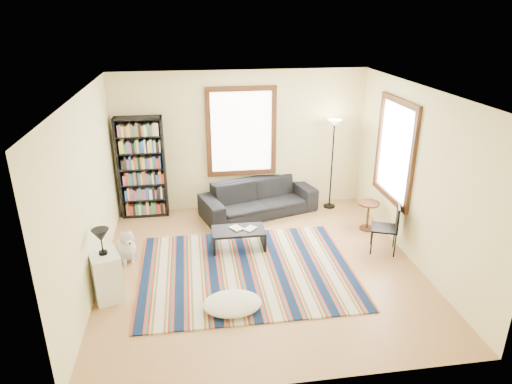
{
  "coord_description": "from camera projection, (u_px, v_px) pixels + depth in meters",
  "views": [
    {
      "loc": [
        -1.01,
        -6.3,
        3.87
      ],
      "look_at": [
        0.0,
        0.5,
        1.1
      ],
      "focal_mm": 32.0,
      "sensor_mm": 36.0,
      "label": 1
    }
  ],
  "objects": [
    {
      "name": "white_cabinet",
      "position": [
        106.0,
        276.0,
        6.48
      ],
      "size": [
        0.53,
        0.6,
        0.7
      ],
      "primitive_type": "cube",
      "rotation": [
        0.0,
        0.0,
        0.34
      ],
      "color": "silver",
      "rests_on": "floor"
    },
    {
      "name": "folding_chair",
      "position": [
        384.0,
        228.0,
        7.7
      ],
      "size": [
        0.54,
        0.53,
        0.86
      ],
      "primitive_type": "cube",
      "rotation": [
        0.0,
        0.0,
        -0.39
      ],
      "color": "black",
      "rests_on": "floor"
    },
    {
      "name": "wall_left",
      "position": [
        84.0,
        195.0,
        6.5
      ],
      "size": [
        0.1,
        5.0,
        2.8
      ],
      "primitive_type": "cube",
      "color": "beige",
      "rests_on": "floor"
    },
    {
      "name": "book_a",
      "position": [
        232.0,
        229.0,
        7.78
      ],
      "size": [
        0.27,
        0.26,
        0.02
      ],
      "primitive_type": "imported",
      "rotation": [
        0.0,
        0.0,
        0.56
      ],
      "color": "beige",
      "rests_on": "coffee_table"
    },
    {
      "name": "floor_cushion",
      "position": [
        232.0,
        303.0,
        6.27
      ],
      "size": [
        0.9,
        0.73,
        0.2
      ],
      "primitive_type": "ellipsoid",
      "rotation": [
        0.0,
        0.0,
        0.15
      ],
      "color": "white",
      "rests_on": "floor"
    },
    {
      "name": "book_b",
      "position": [
        247.0,
        227.0,
        7.86
      ],
      "size": [
        0.26,
        0.26,
        0.02
      ],
      "primitive_type": "imported",
      "rotation": [
        0.0,
        0.0,
        -0.78
      ],
      "color": "beige",
      "rests_on": "coffee_table"
    },
    {
      "name": "window_right",
      "position": [
        395.0,
        151.0,
        7.84
      ],
      "size": [
        0.06,
        1.2,
        1.6
      ],
      "primitive_type": "cube",
      "color": "white",
      "rests_on": "wall_right"
    },
    {
      "name": "rug",
      "position": [
        246.0,
        270.0,
        7.24
      ],
      "size": [
        3.34,
        2.67,
        0.02
      ],
      "primitive_type": "cube",
      "color": "#0B1B3B",
      "rests_on": "floor"
    },
    {
      "name": "dog",
      "position": [
        124.0,
        244.0,
        7.47
      ],
      "size": [
        0.62,
        0.7,
        0.58
      ],
      "primitive_type": null,
      "rotation": [
        0.0,
        0.0,
        0.41
      ],
      "color": "silver",
      "rests_on": "floor"
    },
    {
      "name": "ceiling",
      "position": [
        261.0,
        88.0,
        6.3
      ],
      "size": [
        5.0,
        5.0,
        0.1
      ],
      "primitive_type": "cube",
      "color": "white",
      "rests_on": "floor"
    },
    {
      "name": "sofa",
      "position": [
        259.0,
        198.0,
        9.16
      ],
      "size": [
        1.53,
        2.46,
        0.67
      ],
      "primitive_type": "imported",
      "rotation": [
        0.0,
        0.0,
        0.3
      ],
      "color": "black",
      "rests_on": "floor"
    },
    {
      "name": "window_back",
      "position": [
        241.0,
        132.0,
        9.04
      ],
      "size": [
        1.2,
        0.06,
        1.6
      ],
      "primitive_type": "cube",
      "color": "white",
      "rests_on": "wall_back"
    },
    {
      "name": "wall_right",
      "position": [
        420.0,
        177.0,
        7.19
      ],
      "size": [
        0.1,
        5.0,
        2.8
      ],
      "primitive_type": "cube",
      "color": "beige",
      "rests_on": "floor"
    },
    {
      "name": "wall_front",
      "position": [
        301.0,
        278.0,
        4.51
      ],
      "size": [
        5.0,
        0.1,
        2.8
      ],
      "primitive_type": "cube",
      "color": "beige",
      "rests_on": "floor"
    },
    {
      "name": "table_lamp",
      "position": [
        102.0,
        242.0,
        6.27
      ],
      "size": [
        0.25,
        0.25,
        0.38
      ],
      "primitive_type": null,
      "rotation": [
        0.0,
        0.0,
        -0.05
      ],
      "color": "black",
      "rests_on": "white_cabinet"
    },
    {
      "name": "bookshelf",
      "position": [
        142.0,
        168.0,
        8.85
      ],
      "size": [
        0.9,
        0.3,
        2.0
      ],
      "primitive_type": "cube",
      "color": "black",
      "rests_on": "floor"
    },
    {
      "name": "floor",
      "position": [
        261.0,
        269.0,
        7.39
      ],
      "size": [
        5.0,
        5.0,
        0.1
      ],
      "primitive_type": "cube",
      "color": "#AA744D",
      "rests_on": "ground"
    },
    {
      "name": "coffee_table",
      "position": [
        238.0,
        239.0,
        7.86
      ],
      "size": [
        1.02,
        0.78,
        0.36
      ],
      "primitive_type": "cube",
      "rotation": [
        0.0,
        0.0,
        0.36
      ],
      "color": "black",
      "rests_on": "floor"
    },
    {
      "name": "floor_lamp",
      "position": [
        332.0,
        165.0,
        9.24
      ],
      "size": [
        0.35,
        0.35,
        1.86
      ],
      "primitive_type": null,
      "rotation": [
        0.0,
        0.0,
        0.2
      ],
      "color": "black",
      "rests_on": "floor"
    },
    {
      "name": "side_table",
      "position": [
        368.0,
        216.0,
        8.53
      ],
      "size": [
        0.42,
        0.42,
        0.54
      ],
      "primitive_type": "cylinder",
      "rotation": [
        0.0,
        0.0,
        0.06
      ],
      "color": "#412210",
      "rests_on": "floor"
    },
    {
      "name": "wall_back",
      "position": [
        241.0,
        141.0,
        9.18
      ],
      "size": [
        5.0,
        0.1,
        2.8
      ],
      "primitive_type": "cube",
      "color": "beige",
      "rests_on": "floor"
    }
  ]
}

